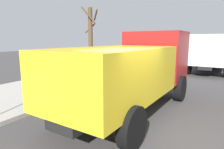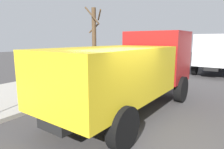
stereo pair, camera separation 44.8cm
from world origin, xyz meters
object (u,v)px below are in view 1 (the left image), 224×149
(fire_hydrant, at_px, (42,89))
(dump_truck_yellow, at_px, (133,68))
(dump_truck_blue, at_px, (211,52))
(dump_truck_red, at_px, (208,46))
(bare_tree, at_px, (91,42))
(dump_truck_orange, at_px, (206,48))
(loose_tire, at_px, (44,88))

(fire_hydrant, distance_m, dump_truck_yellow, 4.09)
(dump_truck_blue, bearing_deg, dump_truck_red, 4.94)
(dump_truck_blue, xyz_separation_m, bare_tree, (-7.69, 6.47, 0.89))
(dump_truck_blue, height_order, dump_truck_orange, same)
(fire_hydrant, height_order, dump_truck_orange, dump_truck_orange)
(dump_truck_yellow, height_order, dump_truck_blue, same)
(dump_truck_yellow, bearing_deg, fire_hydrant, 105.18)
(fire_hydrant, height_order, loose_tire, loose_tire)
(loose_tire, bearing_deg, dump_truck_blue, -22.57)
(dump_truck_orange, distance_m, bare_tree, 17.68)
(dump_truck_yellow, relative_size, dump_truck_red, 1.01)
(dump_truck_blue, relative_size, dump_truck_orange, 1.00)
(dump_truck_yellow, distance_m, dump_truck_orange, 20.51)
(fire_hydrant, height_order, bare_tree, bare_tree)
(fire_hydrant, height_order, dump_truck_red, dump_truck_red)
(fire_hydrant, bearing_deg, dump_truck_blue, -24.54)
(fire_hydrant, bearing_deg, loose_tire, -118.72)
(dump_truck_orange, xyz_separation_m, bare_tree, (-16.84, 5.32, 0.89))
(loose_tire, height_order, dump_truck_orange, dump_truck_orange)
(fire_hydrant, distance_m, loose_tire, 0.49)
(loose_tire, relative_size, dump_truck_red, 0.15)
(dump_truck_orange, height_order, bare_tree, bare_tree)
(fire_hydrant, xyz_separation_m, dump_truck_orange, (21.54, -4.50, 1.07))
(dump_truck_red, bearing_deg, dump_truck_yellow, 179.04)
(dump_truck_red, xyz_separation_m, bare_tree, (-23.77, 5.08, 0.89))
(loose_tire, distance_m, dump_truck_yellow, 3.74)
(fire_hydrant, xyz_separation_m, dump_truck_yellow, (1.03, -3.81, 1.07))
(bare_tree, bearing_deg, loose_tire, -165.98)
(loose_tire, height_order, bare_tree, bare_tree)
(bare_tree, bearing_deg, dump_truck_orange, -17.53)
(dump_truck_blue, xyz_separation_m, dump_truck_red, (16.07, 1.39, 0.00))
(fire_hydrant, distance_m, dump_truck_orange, 22.03)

